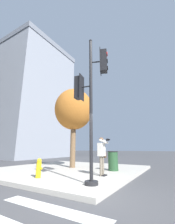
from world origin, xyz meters
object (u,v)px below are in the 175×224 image
object	(u,v)px
trash_bin	(113,161)
fire_hydrant	(39,168)
person_photographer	(102,152)
traffic_signal_pole	(91,91)
street_tree	(74,110)

from	to	relation	value
trash_bin	fire_hydrant	bearing A→B (deg)	151.75
fire_hydrant	trash_bin	bearing A→B (deg)	-28.25
person_photographer	traffic_signal_pole	bearing A→B (deg)	-166.42
person_photographer	street_tree	bearing A→B (deg)	59.85
traffic_signal_pole	trash_bin	xyz separation A→B (m)	(3.36, 0.56, -2.74)
street_tree	fire_hydrant	world-z (taller)	street_tree
fire_hydrant	trash_bin	distance (m)	3.92
traffic_signal_pole	person_photographer	size ratio (longest dim) A/B	3.34
traffic_signal_pole	person_photographer	distance (m)	2.85
fire_hydrant	trash_bin	size ratio (longest dim) A/B	0.75
street_tree	trash_bin	distance (m)	4.16
street_tree	person_photographer	bearing A→B (deg)	-120.15
traffic_signal_pole	fire_hydrant	world-z (taller)	traffic_signal_pole
traffic_signal_pole	trash_bin	bearing A→B (deg)	9.48
fire_hydrant	trash_bin	world-z (taller)	trash_bin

